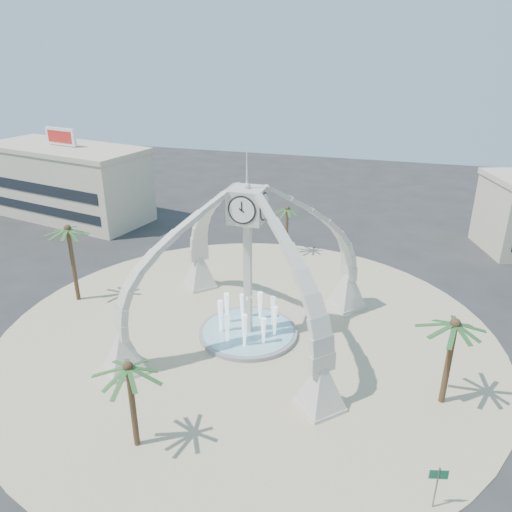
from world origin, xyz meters
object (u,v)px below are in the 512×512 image
(palm_north, at_px, (287,209))
(street_sign, at_px, (438,479))
(palm_south, at_px, (128,368))
(clock_tower, at_px, (248,262))
(palm_east, at_px, (455,325))
(fountain, at_px, (248,332))
(palm_west, at_px, (68,230))

(palm_north, distance_m, street_sign, 33.95)
(palm_south, bearing_deg, clock_tower, 78.45)
(clock_tower, relative_size, palm_east, 2.64)
(palm_east, xyz_separation_m, street_sign, (-0.81, -8.76, -3.97))
(palm_north, relative_size, palm_south, 0.96)
(fountain, bearing_deg, street_sign, -43.07)
(palm_east, height_order, palm_west, palm_west)
(palm_north, height_order, palm_south, palm_south)
(palm_south, distance_m, street_sign, 17.04)
(palm_north, bearing_deg, clock_tower, -87.07)
(palm_east, bearing_deg, clock_tower, 163.89)
(fountain, xyz_separation_m, palm_west, (-16.86, 1.33, 6.62))
(fountain, bearing_deg, palm_south, -101.55)
(fountain, distance_m, palm_south, 14.62)
(palm_west, height_order, palm_north, palm_west)
(fountain, height_order, palm_east, palm_east)
(fountain, relative_size, palm_east, 1.18)
(fountain, distance_m, palm_west, 18.16)
(palm_east, relative_size, street_sign, 2.50)
(fountain, xyz_separation_m, palm_south, (-2.74, -13.39, 5.20))
(clock_tower, bearing_deg, palm_north, 92.93)
(clock_tower, bearing_deg, palm_west, 175.50)
(clock_tower, distance_m, fountain, 6.20)
(palm_east, distance_m, street_sign, 9.65)
(fountain, distance_m, palm_east, 16.33)
(palm_north, relative_size, street_sign, 2.21)
(clock_tower, distance_m, street_sign, 19.60)
(fountain, bearing_deg, palm_east, -16.11)
(palm_east, distance_m, palm_south, 19.71)
(fountain, height_order, palm_west, palm_west)
(palm_east, relative_size, palm_north, 1.13)
(fountain, xyz_separation_m, street_sign, (13.92, -13.02, 1.65))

